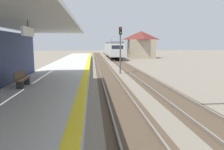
# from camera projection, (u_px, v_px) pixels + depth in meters

# --- Properties ---
(station_platform) EXTENTS (5.00, 80.00, 0.91)m
(station_platform) POSITION_uv_depth(u_px,v_px,m) (55.00, 83.00, 15.23)
(station_platform) COLOR #B7B5AD
(station_platform) RESTS_ON ground
(track_pair_nearest_platform) EXTENTS (2.34, 120.00, 0.16)m
(track_pair_nearest_platform) POSITION_uv_depth(u_px,v_px,m) (109.00, 79.00, 19.64)
(track_pair_nearest_platform) COLOR #4C3D2D
(track_pair_nearest_platform) RESTS_ON ground
(track_pair_middle) EXTENTS (2.34, 120.00, 0.16)m
(track_pair_middle) POSITION_uv_depth(u_px,v_px,m) (144.00, 78.00, 19.96)
(track_pair_middle) COLOR #4C3D2D
(track_pair_middle) RESTS_ON ground
(approaching_train) EXTENTS (2.93, 19.60, 4.76)m
(approaching_train) POSITION_uv_depth(u_px,v_px,m) (113.00, 49.00, 48.95)
(approaching_train) COLOR silver
(approaching_train) RESTS_ON ground
(rail_signal_post) EXTENTS (0.32, 0.34, 5.20)m
(rail_signal_post) POSITION_uv_depth(u_px,v_px,m) (120.00, 45.00, 22.74)
(rail_signal_post) COLOR #4C4C4C
(rail_signal_post) RESTS_ON ground
(platform_bench) EXTENTS (0.45, 1.60, 0.88)m
(platform_bench) POSITION_uv_depth(u_px,v_px,m) (22.00, 79.00, 11.71)
(platform_bench) COLOR brown
(platform_bench) RESTS_ON station_platform
(distant_trackside_house) EXTENTS (6.60, 5.28, 6.40)m
(distant_trackside_house) POSITION_uv_depth(u_px,v_px,m) (141.00, 44.00, 48.79)
(distant_trackside_house) COLOR tan
(distant_trackside_house) RESTS_ON ground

